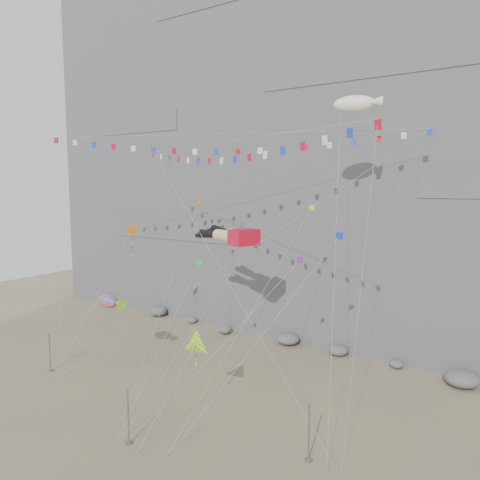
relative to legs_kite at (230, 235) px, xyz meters
The scene contains 18 objects.
ground 14.97m from the legs_kite, 82.92° to the right, with size 120.00×120.00×0.00m, color gray.
cliff 27.53m from the legs_kite, 87.94° to the left, with size 80.00×28.00×50.00m, color slate.
talus_boulders 15.91m from the legs_kite, 84.79° to the left, with size 60.00×3.00×1.20m, color slate, non-canonical shape.
anchor_pole_left 20.56m from the legs_kite, 145.49° to the right, with size 0.12×0.12×3.73m, color slate.
anchor_pole_center 18.15m from the legs_kite, 83.31° to the right, with size 0.12×0.12×3.93m, color slate.
anchor_pole_right 19.20m from the legs_kite, 35.36° to the right, with size 0.12×0.12×3.91m, color slate.
legs_kite is the anchor object (origin of this frame).
flag_banner_upper 9.40m from the legs_kite, 138.83° to the left, with size 32.79×17.71×27.31m.
flag_banner_lower 9.71m from the legs_kite, 55.43° to the right, with size 27.70×11.36×24.82m.
harlequin_kite 9.67m from the legs_kite, 156.33° to the right, with size 4.15×8.19×15.44m.
fish_windsock 13.13m from the legs_kite, 145.83° to the right, with size 6.99×6.27×9.79m.
delta_kite 12.32m from the legs_kite, 68.74° to the right, with size 2.32×5.89×8.23m.
blimp_windsock 15.64m from the legs_kite, 13.95° to the left, with size 5.98×13.60×27.43m.
small_kite_a 4.91m from the legs_kite, behind, with size 3.93×14.03×21.15m.
small_kite_b 9.33m from the legs_kite, 20.54° to the right, with size 7.77×11.10×17.41m.
small_kite_c 5.98m from the legs_kite, 81.93° to the right, with size 1.00×9.83×14.60m.
small_kite_d 7.86m from the legs_kite, ahead, with size 3.22×16.03×22.21m.
small_kite_e 12.45m from the legs_kite, 16.00° to the right, with size 8.24×9.58×18.27m.
Camera 1 is at (24.28, -27.63, 17.72)m, focal length 35.00 mm.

